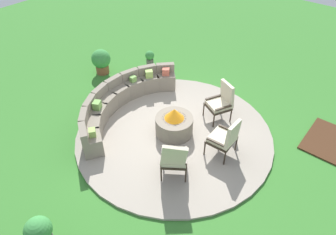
{
  "coord_description": "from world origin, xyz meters",
  "views": [
    {
      "loc": [
        -4.51,
        -3.49,
        5.36
      ],
      "look_at": [
        0.0,
        0.2,
        0.45
      ],
      "focal_mm": 32.38,
      "sensor_mm": 36.0,
      "label": 1
    }
  ],
  "objects": [
    {
      "name": "lounge_chair_back_left",
      "position": [
        1.25,
        -0.58,
        0.61
      ],
      "size": [
        0.76,
        0.75,
        1.07
      ],
      "rotation": [
        0.0,
        0.0,
        7.39
      ],
      "color": "#2D2319",
      "rests_on": "patio_circle"
    },
    {
      "name": "potted_plant_2",
      "position": [
        2.13,
        2.74,
        0.33
      ],
      "size": [
        0.3,
        0.3,
        0.59
      ],
      "color": "#605B56",
      "rests_on": "ground_plane"
    },
    {
      "name": "potted_plant_1",
      "position": [
        0.85,
        3.7,
        0.45
      ],
      "size": [
        0.61,
        0.61,
        0.82
      ],
      "color": "brown",
      "rests_on": "ground_plane"
    },
    {
      "name": "lounge_chair_front_left",
      "position": [
        -1.08,
        -0.85,
        0.61
      ],
      "size": [
        0.81,
        0.83,
        1.09
      ],
      "rotation": [
        0.0,
        0.0,
        5.34
      ],
      "color": "#2D2319",
      "rests_on": "patio_circle"
    },
    {
      "name": "potted_plant_0",
      "position": [
        -3.8,
        0.04,
        0.36
      ],
      "size": [
        0.49,
        0.49,
        0.67
      ],
      "color": "#605B56",
      "rests_on": "ground_plane"
    },
    {
      "name": "ground_plane",
      "position": [
        0.0,
        0.0,
        0.0
      ],
      "size": [
        24.0,
        24.0,
        0.0
      ],
      "primitive_type": "plane",
      "color": "#387A2D"
    },
    {
      "name": "lounge_chair_front_right",
      "position": [
        0.16,
        -1.36,
        0.59
      ],
      "size": [
        0.65,
        0.6,
        1.03
      ],
      "rotation": [
        0.0,
        0.0,
        6.34
      ],
      "color": "#2D2319",
      "rests_on": "patio_circle"
    },
    {
      "name": "patio_circle",
      "position": [
        0.0,
        0.0,
        0.03
      ],
      "size": [
        4.98,
        4.98,
        0.06
      ],
      "primitive_type": "cylinder",
      "color": "#9E9384",
      "rests_on": "ground_plane"
    },
    {
      "name": "curved_stone_bench",
      "position": [
        -0.19,
        1.71,
        0.37
      ],
      "size": [
        3.84,
        1.53,
        0.75
      ],
      "color": "gray",
      "rests_on": "patio_circle"
    },
    {
      "name": "fire_pit",
      "position": [
        0.0,
        0.0,
        0.36
      ],
      "size": [
        0.95,
        0.95,
        0.76
      ],
      "color": "gray",
      "rests_on": "patio_circle"
    }
  ]
}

